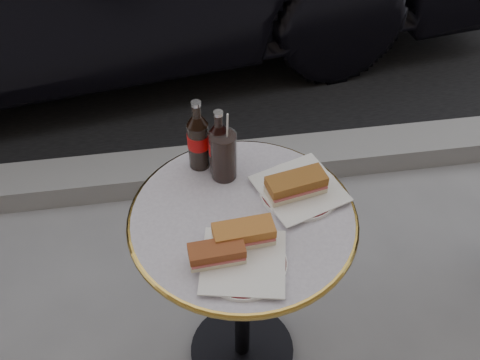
{
  "coord_description": "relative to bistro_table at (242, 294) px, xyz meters",
  "views": [
    {
      "loc": [
        -0.16,
        -1.05,
        1.94
      ],
      "look_at": [
        0.0,
        0.05,
        0.82
      ],
      "focal_mm": 45.0,
      "sensor_mm": 36.0,
      "label": 1
    }
  ],
  "objects": [
    {
      "name": "cola_bottle_right",
      "position": [
        -0.04,
        0.18,
        0.47
      ],
      "size": [
        0.08,
        0.08,
        0.22
      ],
      "primitive_type": null,
      "rotation": [
        0.0,
        0.0,
        0.35
      ],
      "color": "black",
      "rests_on": "bistro_table"
    },
    {
      "name": "cola_glass",
      "position": [
        -0.03,
        0.16,
        0.44
      ],
      "size": [
        0.1,
        0.1,
        0.15
      ],
      "primitive_type": "cylinder",
      "rotation": [
        0.0,
        0.0,
        0.42
      ],
      "color": "black",
      "rests_on": "bistro_table"
    },
    {
      "name": "ground",
      "position": [
        0.0,
        0.0,
        -0.37
      ],
      "size": [
        80.0,
        80.0,
        0.0
      ],
      "primitive_type": "plane",
      "color": "gray",
      "rests_on": "ground"
    },
    {
      "name": "sandwich_left_a",
      "position": [
        -0.09,
        -0.14,
        0.4
      ],
      "size": [
        0.14,
        0.07,
        0.05
      ],
      "primitive_type": "cube",
      "rotation": [
        0.0,
        0.0,
        0.06
      ],
      "color": "brown",
      "rests_on": "plate_left"
    },
    {
      "name": "bistro_table",
      "position": [
        0.0,
        0.0,
        0.0
      ],
      "size": [
        0.62,
        0.62,
        0.73
      ],
      "primitive_type": null,
      "color": "#BAB2C4",
      "rests_on": "ground"
    },
    {
      "name": "cola_bottle_left",
      "position": [
        -0.09,
        0.22,
        0.48
      ],
      "size": [
        0.08,
        0.08,
        0.23
      ],
      "primitive_type": null,
      "rotation": [
        0.0,
        0.0,
        -0.34
      ],
      "color": "black",
      "rests_on": "bistro_table"
    },
    {
      "name": "sandwich_right",
      "position": [
        0.15,
        0.05,
        0.41
      ],
      "size": [
        0.17,
        0.11,
        0.06
      ],
      "primitive_type": "cube",
      "rotation": [
        0.0,
        0.0,
        0.2
      ],
      "color": "#925925",
      "rests_on": "plate_right"
    },
    {
      "name": "plate_right",
      "position": [
        0.17,
        0.06,
        0.37
      ],
      "size": [
        0.26,
        0.26,
        0.01
      ],
      "primitive_type": "cylinder",
      "rotation": [
        0.0,
        0.0,
        0.16
      ],
      "color": "white",
      "rests_on": "bistro_table"
    },
    {
      "name": "curb",
      "position": [
        0.0,
        0.9,
        -0.32
      ],
      "size": [
        40.0,
        0.2,
        0.12
      ],
      "primitive_type": "cube",
      "color": "gray",
      "rests_on": "ground"
    },
    {
      "name": "plate_left",
      "position": [
        -0.02,
        -0.16,
        0.37
      ],
      "size": [
        0.28,
        0.28,
        0.01
      ],
      "primitive_type": "cylinder",
      "rotation": [
        0.0,
        0.0,
        -0.38
      ],
      "color": "white",
      "rests_on": "bistro_table"
    },
    {
      "name": "sandwich_left_b",
      "position": [
        -0.01,
        -0.1,
        0.4
      ],
      "size": [
        0.16,
        0.08,
        0.05
      ],
      "primitive_type": "cube",
      "rotation": [
        0.0,
        0.0,
        0.07
      ],
      "color": "#B76C2E",
      "rests_on": "plate_left"
    }
  ]
}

